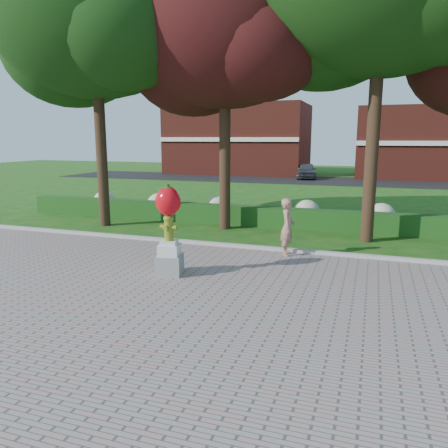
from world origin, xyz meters
name	(u,v)px	position (x,y,z in m)	size (l,w,h in m)	color
ground	(223,277)	(0.00, 0.00, 0.00)	(100.00, 100.00, 0.00)	#134E14
walkway	(151,341)	(0.00, -4.00, 0.02)	(40.00, 14.00, 0.04)	gray
curb	(253,248)	(0.00, 3.00, 0.07)	(40.00, 0.18, 0.15)	#ADADA5
lawn_hedge	(278,217)	(0.00, 7.00, 0.40)	(24.00, 0.70, 0.80)	#154C19
hydrangea_row	(297,211)	(0.57, 8.00, 0.55)	(20.10, 1.10, 0.99)	beige
street	(329,181)	(0.00, 28.00, 0.01)	(50.00, 8.00, 0.02)	black
building_left	(239,139)	(-10.00, 34.00, 3.50)	(14.00, 8.00, 7.00)	maroon
building_right	(426,143)	(8.00, 34.00, 3.20)	(12.00, 8.00, 6.40)	maroon
tree_far_left	(94,25)	(-7.11, 5.09, 7.96)	(9.00, 7.68, 11.66)	black
tree_mid_left	(223,39)	(-2.10, 6.08, 7.30)	(8.25, 7.04, 10.69)	black
hydrant_sculpture	(169,227)	(-1.39, -0.37, 1.32)	(0.77, 0.77, 2.41)	gray
woman	(288,227)	(1.20, 2.60, 0.93)	(0.65, 0.43, 1.78)	tan
parked_car	(306,171)	(-2.18, 29.52, 0.73)	(1.68, 4.18, 1.42)	#3F4346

